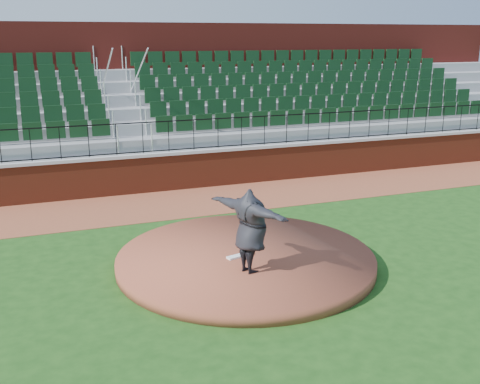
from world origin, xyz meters
name	(u,v)px	position (x,y,z in m)	size (l,w,h in m)	color
ground	(263,264)	(0.00, 0.00, 0.00)	(90.00, 90.00, 0.00)	#1A4313
warning_track	(196,201)	(0.00, 5.40, 0.01)	(34.00, 3.20, 0.01)	brown
field_wall	(182,171)	(0.00, 7.00, 0.60)	(34.00, 0.35, 1.20)	maroon
wall_cap	(182,152)	(0.00, 7.00, 1.25)	(34.00, 0.45, 0.10)	#B7B7B7
wall_railing	(181,136)	(0.00, 7.00, 1.80)	(34.00, 0.05, 1.00)	black
seating_stands	(162,111)	(0.00, 9.72, 2.30)	(34.00, 5.10, 4.60)	gray
concourse_wall	(146,92)	(0.00, 12.52, 2.75)	(34.00, 0.50, 5.50)	maroon
pitchers_mound	(246,259)	(-0.39, 0.11, 0.12)	(5.77, 5.77, 0.25)	brown
pitching_rubber	(240,256)	(-0.55, 0.03, 0.27)	(0.64, 0.16, 0.04)	white
pitcher	(250,231)	(-0.64, -0.82, 1.14)	(2.19, 0.60, 1.79)	black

